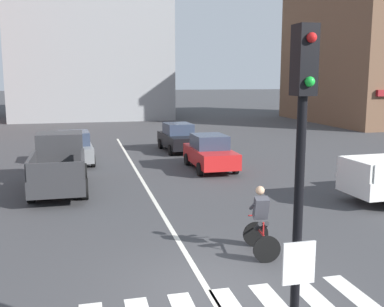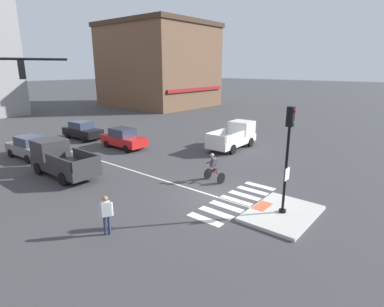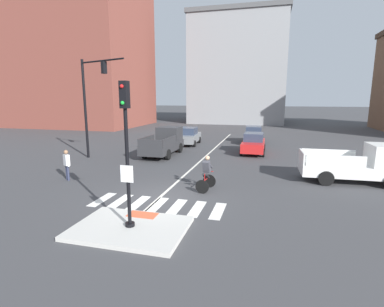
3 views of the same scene
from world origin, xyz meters
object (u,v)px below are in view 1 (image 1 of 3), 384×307
object	(u,v)px
car_grey_westbound_distant	(74,148)
car_black_eastbound_distant	(179,137)
car_red_eastbound_far	(210,152)
cyclist	(261,219)
signal_pole	(300,182)
pickup_truck_charcoal_westbound_far	(60,164)

from	to	relation	value
car_grey_westbound_distant	car_black_eastbound_distant	distance (m)	6.49
car_red_eastbound_far	cyclist	distance (m)	10.48
signal_pole	car_black_eastbound_distant	world-z (taller)	signal_pole
car_grey_westbound_distant	car_red_eastbound_far	bearing A→B (deg)	-25.85
car_grey_westbound_distant	cyclist	world-z (taller)	cyclist
car_black_eastbound_distant	car_grey_westbound_distant	bearing A→B (deg)	-156.31
signal_pole	cyclist	distance (m)	5.65
signal_pole	pickup_truck_charcoal_westbound_far	world-z (taller)	signal_pole
signal_pole	car_grey_westbound_distant	size ratio (longest dim) A/B	1.14
cyclist	signal_pole	bearing A→B (deg)	-107.47
car_black_eastbound_distant	pickup_truck_charcoal_westbound_far	size ratio (longest dim) A/B	0.82
signal_pole	cyclist	size ratio (longest dim) A/B	2.85
car_red_eastbound_far	signal_pole	bearing A→B (deg)	-101.81
pickup_truck_charcoal_westbound_far	car_grey_westbound_distant	bearing A→B (deg)	85.00
car_black_eastbound_distant	cyclist	distance (m)	16.05
car_black_eastbound_distant	pickup_truck_charcoal_westbound_far	distance (m)	10.19
car_grey_westbound_distant	pickup_truck_charcoal_westbound_far	size ratio (longest dim) A/B	0.82
car_grey_westbound_distant	cyclist	xyz separation A→B (m)	(4.63, -13.39, 0.06)
car_black_eastbound_distant	pickup_truck_charcoal_westbound_far	xyz separation A→B (m)	(-6.41, -7.91, 0.17)
pickup_truck_charcoal_westbound_far	cyclist	size ratio (longest dim) A/B	3.04
car_black_eastbound_distant	cyclist	bearing A→B (deg)	-94.72
car_red_eastbound_far	cyclist	size ratio (longest dim) A/B	2.44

